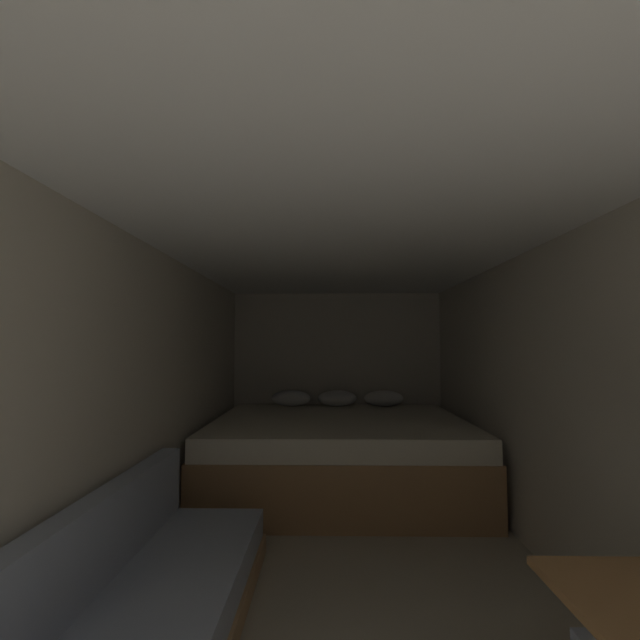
# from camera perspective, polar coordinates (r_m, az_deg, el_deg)

# --- Properties ---
(ground_plane) EXTENTS (7.57, 7.57, 0.00)m
(ground_plane) POSITION_cam_1_polar(r_m,az_deg,el_deg) (3.09, 3.55, -31.03)
(ground_plane) COLOR #A39984
(wall_back) EXTENTS (2.69, 0.05, 2.10)m
(wall_back) POSITION_cam_1_polar(r_m,az_deg,el_deg) (5.56, 2.21, -7.37)
(wall_back) COLOR beige
(wall_back) RESTS_ON ground
(wall_left) EXTENTS (0.05, 5.57, 2.10)m
(wall_left) POSITION_cam_1_polar(r_m,az_deg,el_deg) (3.01, -23.02, -10.40)
(wall_left) COLOR beige
(wall_left) RESTS_ON ground
(wall_right) EXTENTS (0.05, 5.57, 2.10)m
(wall_right) POSITION_cam_1_polar(r_m,az_deg,el_deg) (3.11, 29.00, -10.01)
(wall_right) COLOR beige
(wall_right) RESTS_ON ground
(ceiling_slab) EXTENTS (2.69, 5.57, 0.05)m
(ceiling_slab) POSITION_cam_1_polar(r_m,az_deg,el_deg) (2.82, 3.38, 10.84)
(ceiling_slab) COLOR white
(ceiling_slab) RESTS_ON wall_left
(bed) EXTENTS (2.47, 2.09, 0.90)m
(bed) POSITION_cam_1_polar(r_m,az_deg,el_deg) (4.57, 2.53, -16.95)
(bed) COLOR #9E7247
(bed) RESTS_ON ground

